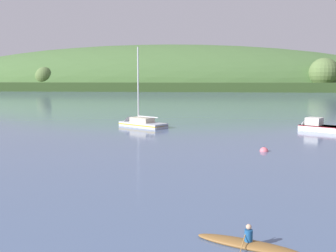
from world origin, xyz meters
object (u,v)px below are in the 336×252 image
Objects in this scene: canoe_with_paddler at (248,244)px; mooring_buoy_foreground at (264,151)px; sailboat_far_left at (138,125)px; fishing_boat_moored at (318,128)px.

canoe_with_paddler is 4.97× the size of mooring_buoy_foreground.
sailboat_far_left is at bearing -52.26° from canoe_with_paddler.
canoe_with_paddler is 20.76m from mooring_buoy_foreground.
canoe_with_paddler is at bearing 141.22° from sailboat_far_left.
canoe_with_paddler is at bearing -98.97° from mooring_buoy_foreground.
mooring_buoy_foreground is at bearing 94.38° from fishing_boat_moored.
fishing_boat_moored is at bearing -150.46° from sailboat_far_left.
fishing_boat_moored is at bearing 60.14° from mooring_buoy_foreground.
sailboat_far_left is at bearing 131.72° from mooring_buoy_foreground.
mooring_buoy_foreground is at bearing -78.75° from canoe_with_paddler.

